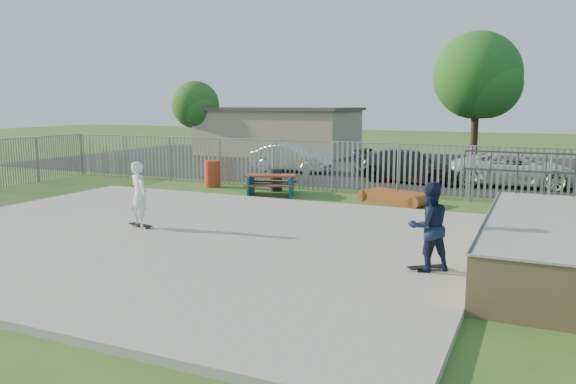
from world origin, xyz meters
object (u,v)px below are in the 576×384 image
at_px(car_white, 514,169).
at_px(trash_bin_grey, 276,180).
at_px(trash_bin_red, 212,174).
at_px(tree_left, 195,105).
at_px(car_silver, 291,158).
at_px(skater_white, 139,195).
at_px(car_dark, 409,166).
at_px(skater_navy, 429,227).
at_px(picnic_table, 271,185).
at_px(funbox, 395,197).
at_px(tree_mid, 477,76).

bearing_deg(car_white, trash_bin_grey, 115.56).
distance_m(trash_bin_red, tree_left, 15.90).
bearing_deg(tree_left, car_silver, -33.19).
distance_m(tree_left, skater_white, 24.01).
distance_m(trash_bin_grey, car_white, 10.09).
relative_size(car_dark, skater_navy, 2.72).
distance_m(picnic_table, funbox, 4.75).
relative_size(trash_bin_grey, car_white, 0.17).
height_order(funbox, car_silver, car_silver).
bearing_deg(car_dark, skater_white, 167.17).
bearing_deg(tree_left, trash_bin_grey, -46.00).
height_order(tree_mid, skater_white, tree_mid).
xyz_separation_m(funbox, car_dark, (-0.71, 5.48, 0.52)).
distance_m(car_white, skater_navy, 14.14).
distance_m(picnic_table, trash_bin_grey, 1.14).
distance_m(picnic_table, skater_navy, 10.80).
distance_m(tree_left, skater_navy, 29.31).
bearing_deg(tree_mid, trash_bin_red, -124.73).
bearing_deg(picnic_table, car_dark, 36.12).
xyz_separation_m(picnic_table, car_dark, (4.03, 5.74, 0.33)).
bearing_deg(tree_mid, funbox, -94.47).
height_order(trash_bin_grey, tree_mid, tree_mid).
xyz_separation_m(trash_bin_red, tree_mid, (9.04, 13.03, 4.43)).
bearing_deg(tree_left, funbox, -37.90).
relative_size(funbox, tree_left, 0.46).
bearing_deg(tree_mid, car_silver, -139.04).
distance_m(car_silver, car_white, 10.63).
bearing_deg(funbox, picnic_table, -157.20).
height_order(funbox, skater_navy, skater_navy).
bearing_deg(trash_bin_red, skater_white, -71.17).
height_order(picnic_table, car_white, car_white).
bearing_deg(car_silver, car_white, -90.39).
distance_m(trash_bin_grey, car_dark, 6.38).
height_order(car_dark, skater_white, skater_white).
relative_size(car_silver, skater_white, 2.34).
bearing_deg(car_white, funbox, 143.79).
relative_size(car_silver, skater_navy, 2.34).
xyz_separation_m(car_white, tree_left, (-20.76, 7.37, 2.62)).
distance_m(picnic_table, skater_white, 7.12).
bearing_deg(tree_mid, skater_white, -106.63).
relative_size(tree_left, skater_navy, 2.78).
height_order(picnic_table, skater_white, skater_white).
height_order(tree_left, skater_white, tree_left).
bearing_deg(car_white, car_silver, 80.82).
distance_m(car_dark, tree_mid, 9.46).
bearing_deg(car_white, tree_mid, 12.74).
bearing_deg(skater_white, picnic_table, -71.01).
bearing_deg(funbox, skater_navy, -52.25).
bearing_deg(skater_white, funbox, -102.55).
height_order(car_silver, tree_mid, tree_mid).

